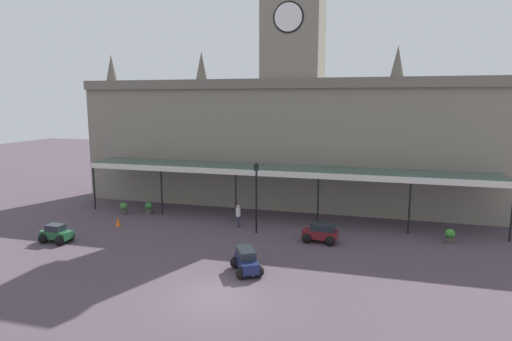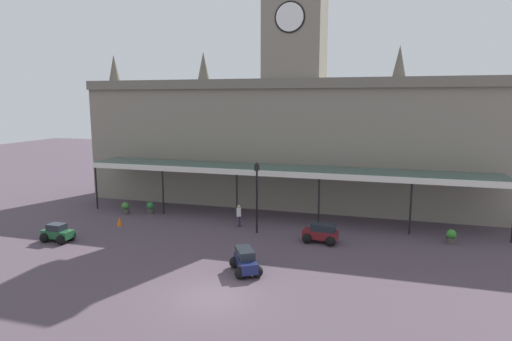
% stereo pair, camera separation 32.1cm
% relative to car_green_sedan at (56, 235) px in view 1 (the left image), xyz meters
% --- Properties ---
extents(ground_plane, '(140.00, 140.00, 0.00)m').
position_rel_car_green_sedan_xyz_m(ground_plane, '(12.93, -4.72, -0.50)').
color(ground_plane, '#4D3F4A').
extents(station_building, '(37.70, 5.75, 19.63)m').
position_rel_car_green_sedan_xyz_m(station_building, '(12.93, 14.53, 5.88)').
color(station_building, gray).
rests_on(station_building, ground).
extents(entrance_canopy, '(31.93, 3.26, 4.12)m').
position_rel_car_green_sedan_xyz_m(entrance_canopy, '(12.93, 9.46, 3.47)').
color(entrance_canopy, '#38564C').
rests_on(entrance_canopy, ground).
extents(car_green_sedan, '(2.08, 1.57, 1.19)m').
position_rel_car_green_sedan_xyz_m(car_green_sedan, '(0.00, 0.00, 0.00)').
color(car_green_sedan, '#1E512D').
rests_on(car_green_sedan, ground).
extents(car_maroon_estate, '(2.33, 1.68, 1.27)m').
position_rel_car_green_sedan_xyz_m(car_maroon_estate, '(16.79, 4.65, 0.06)').
color(car_maroon_estate, maroon).
rests_on(car_maroon_estate, ground).
extents(car_navy_estate, '(2.19, 2.43, 1.27)m').
position_rel_car_green_sedan_xyz_m(car_navy_estate, '(13.54, -1.43, 0.06)').
color(car_navy_estate, '#19214C').
rests_on(car_navy_estate, ground).
extents(pedestrian_near_entrance, '(0.34, 0.34, 1.67)m').
position_rel_car_green_sedan_xyz_m(pedestrian_near_entrance, '(10.49, 6.48, 0.41)').
color(pedestrian_near_entrance, '#3F384C').
rests_on(pedestrian_near_entrance, ground).
extents(victorian_lamppost, '(0.30, 0.30, 5.03)m').
position_rel_car_green_sedan_xyz_m(victorian_lamppost, '(12.16, 5.48, 2.61)').
color(victorian_lamppost, black).
rests_on(victorian_lamppost, ground).
extents(traffic_cone, '(0.40, 0.40, 0.70)m').
position_rel_car_green_sedan_xyz_m(traffic_cone, '(1.83, 4.27, -0.15)').
color(traffic_cone, orange).
rests_on(traffic_cone, ground).
extents(planter_by_canopy, '(0.60, 0.60, 0.96)m').
position_rel_car_green_sedan_xyz_m(planter_by_canopy, '(24.96, 6.79, -0.01)').
color(planter_by_canopy, '#47423D').
rests_on(planter_by_canopy, ground).
extents(planter_forecourt_centre, '(0.60, 0.60, 0.96)m').
position_rel_car_green_sedan_xyz_m(planter_forecourt_centre, '(0.29, 7.45, -0.01)').
color(planter_forecourt_centre, '#47423D').
rests_on(planter_forecourt_centre, ground).
extents(planter_near_kerb, '(0.60, 0.60, 0.96)m').
position_rel_car_green_sedan_xyz_m(planter_near_kerb, '(2.21, 8.11, -0.01)').
color(planter_near_kerb, '#47423D').
rests_on(planter_near_kerb, ground).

